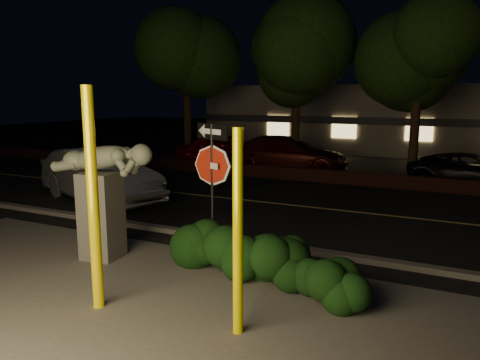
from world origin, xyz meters
name	(u,v)px	position (x,y,z in m)	size (l,w,h in m)	color
ground	(330,190)	(0.00, 10.00, 0.00)	(90.00, 90.00, 0.00)	black
patio	(139,313)	(0.00, -1.00, 0.01)	(14.00, 6.00, 0.02)	#4C4944
road	(303,207)	(0.00, 7.00, 0.01)	(80.00, 8.00, 0.01)	black
lane_marking	(303,206)	(0.00, 7.00, 0.02)	(80.00, 0.12, 0.01)	#B49D48
curb	(246,242)	(0.00, 2.90, 0.06)	(80.00, 0.25, 0.12)	#4C4944
brick_wall	(339,177)	(0.00, 11.30, 0.25)	(40.00, 0.35, 0.50)	#411B15
parking_lot	(368,164)	(0.00, 17.00, 0.01)	(40.00, 12.00, 0.01)	black
building	(394,117)	(0.00, 24.99, 2.00)	(22.00, 10.20, 4.00)	gray
tree_far_a	(186,54)	(-8.00, 13.00, 5.34)	(4.60, 4.60, 7.43)	black
tree_far_b	(297,32)	(-2.50, 13.20, 6.05)	(5.20, 5.20, 8.41)	black
tree_far_c	(421,34)	(2.50, 12.80, 5.66)	(4.80, 4.80, 7.84)	black
yellow_pole_left	(93,201)	(-0.71, -1.12, 1.77)	(0.18, 0.18, 3.54)	#FFE908
yellow_pole_right	(238,234)	(1.67, -0.87, 1.48)	(0.15, 0.15, 2.96)	#FFF500
signpost	(212,166)	(-0.03, 1.42, 2.02)	(0.89, 0.42, 2.85)	black
sculpture	(102,188)	(-2.24, 0.73, 1.51)	(2.30, 0.88, 2.45)	#4C4944
hedge_center	(217,243)	(0.22, 1.14, 0.56)	(2.15, 1.01, 1.12)	black
hedge_right	(274,250)	(1.41, 1.12, 0.62)	(1.88, 1.01, 1.23)	black
hedge_far_right	(330,277)	(2.60, 0.61, 0.48)	(1.38, 0.86, 0.96)	black
silver_sedan	(100,175)	(-6.16, 4.86, 0.85)	(1.81, 5.19, 1.71)	silver
parked_car_red	(223,151)	(-6.11, 13.12, 0.78)	(1.85, 4.59, 1.56)	maroon
parked_car_darkred	(287,154)	(-2.91, 13.29, 0.79)	(2.22, 5.47, 1.59)	#3B0E0A
parked_car_dark	(471,170)	(4.57, 12.85, 0.62)	(2.07, 4.49, 1.25)	black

